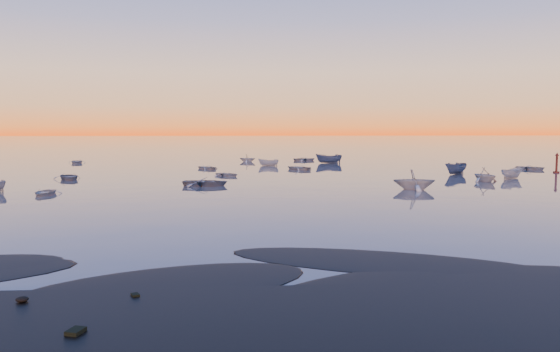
{
  "coord_description": "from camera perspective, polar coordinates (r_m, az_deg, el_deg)",
  "views": [
    {
      "loc": [
        -5.42,
        -23.21,
        6.03
      ],
      "look_at": [
        -2.17,
        28.0,
        1.49
      ],
      "focal_mm": 35.0,
      "sensor_mm": 36.0,
      "label": 1
    }
  ],
  "objects": [
    {
      "name": "boat_near_center",
      "position": [
        70.61,
        23.04,
        -0.25
      ],
      "size": [
        3.35,
        4.04,
        1.3
      ],
      "primitive_type": "imported",
      "rotation": [
        0.0,
        0.0,
        2.13
      ],
      "color": "beige",
      "rests_on": "ground"
    },
    {
      "name": "boat_near_left",
      "position": [
        68.45,
        -21.19,
        -0.34
      ],
      "size": [
        4.55,
        3.47,
        1.05
      ],
      "primitive_type": "imported",
      "rotation": [
        0.0,
        0.0,
        0.47
      ],
      "color": "slate",
      "rests_on": "ground"
    },
    {
      "name": "ground",
      "position": [
        123.47,
        -1.11,
        2.25
      ],
      "size": [
        600.0,
        600.0,
        0.0
      ],
      "primitive_type": "plane",
      "color": "#635852",
      "rests_on": "ground"
    },
    {
      "name": "mud_lobes",
      "position": [
        23.64,
        9.89,
        -9.77
      ],
      "size": [
        140.0,
        6.0,
        0.07
      ],
      "primitive_type": null,
      "color": "black",
      "rests_on": "ground"
    },
    {
      "name": "moored_fleet",
      "position": [
        76.64,
        0.44,
        0.54
      ],
      "size": [
        124.0,
        58.0,
        1.2
      ],
      "primitive_type": null,
      "color": "beige",
      "rests_on": "ground"
    },
    {
      "name": "channel_marker",
      "position": [
        82.3,
        26.93,
        1.08
      ],
      "size": [
        0.8,
        0.8,
        2.83
      ],
      "color": "#45140E",
      "rests_on": "ground"
    }
  ]
}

